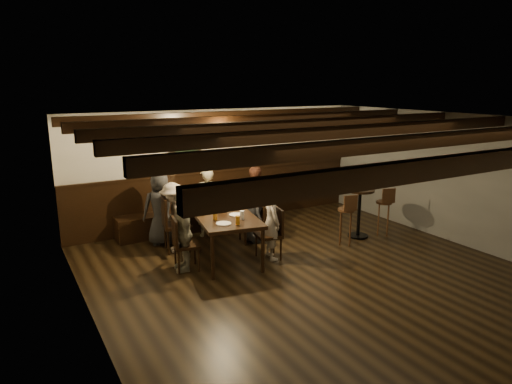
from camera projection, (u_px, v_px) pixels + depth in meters
room at (236, 185)px, 8.47m from camera, size 7.00×7.00×7.00m
dining_table at (221, 215)px, 7.83m from camera, size 1.29×2.21×0.78m
chair_left_near at (176, 234)px, 8.11m from camera, size 0.53×0.53×0.99m
chair_left_far at (186, 254)px, 7.29m from camera, size 0.46×0.46×0.86m
chair_right_near at (252, 227)px, 8.57m from camera, size 0.50×0.50×0.94m
chair_right_far at (269, 243)px, 7.75m from camera, size 0.47×0.47×0.88m
person_bench_left at (161, 208)px, 8.37m from camera, size 0.74×0.55×1.38m
person_bench_centre at (207, 202)px, 8.80m from camera, size 0.55×0.41×1.36m
person_bench_right at (254, 200)px, 8.95m from camera, size 0.74×0.62×1.35m
person_left_near at (173, 217)px, 8.02m from camera, size 0.60×0.87×1.24m
person_left_far at (183, 232)px, 7.19m from camera, size 0.44×0.78×1.26m
person_right_near at (254, 211)px, 8.51m from camera, size 0.48×0.64×1.19m
person_right_far at (271, 221)px, 7.67m from camera, size 0.39×0.53×1.31m
pint_a at (196, 199)px, 8.35m from camera, size 0.07×0.07×0.14m
pint_b at (225, 198)px, 8.48m from camera, size 0.07×0.07×0.14m
pint_c at (203, 208)px, 7.79m from camera, size 0.07×0.07×0.14m
pint_d at (235, 203)px, 8.08m from camera, size 0.07×0.07×0.14m
pint_e at (215, 216)px, 7.31m from camera, size 0.07×0.07×0.14m
pint_f at (242, 215)px, 7.36m from camera, size 0.07×0.07×0.14m
pint_g at (238, 220)px, 7.08m from camera, size 0.07×0.07×0.14m
plate_near at (224, 224)px, 7.12m from camera, size 0.24×0.24×0.01m
plate_far at (236, 215)px, 7.60m from camera, size 0.24×0.24×0.01m
condiment_caddy at (222, 209)px, 7.75m from camera, size 0.15×0.10×0.12m
candle at (223, 205)px, 8.12m from camera, size 0.05×0.05×0.05m
high_top_table at (359, 206)px, 8.76m from camera, size 0.54×0.54×0.95m
bar_stool_left at (346, 226)px, 8.40m from camera, size 0.32×0.33×0.97m
bar_stool_right at (383, 217)px, 8.93m from camera, size 0.32×0.34×0.97m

